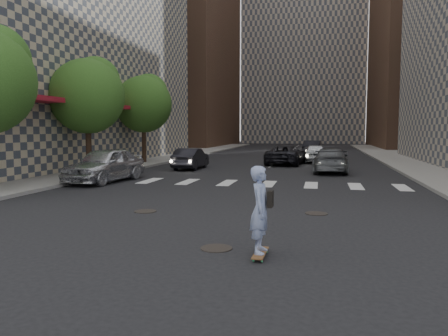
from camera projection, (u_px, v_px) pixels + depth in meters
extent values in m
plane|color=black|center=(195.00, 222.00, 12.22)|extent=(160.00, 160.00, 0.00)
cube|color=gray|center=(91.00, 161.00, 34.78)|extent=(13.00, 80.00, 0.15)
cube|color=black|center=(51.00, 140.00, 24.18)|extent=(0.30, 14.00, 4.00)
cube|color=maroon|center=(63.00, 102.00, 23.82)|extent=(1.60, 14.00, 0.25)
cube|color=brown|center=(170.00, 18.00, 68.23)|extent=(18.00, 24.00, 40.00)
cube|color=brown|center=(447.00, 17.00, 59.83)|extent=(18.00, 24.00, 36.00)
cube|color=#ADA08E|center=(305.00, 20.00, 85.96)|extent=(22.00, 20.00, 48.00)
cylinder|color=#382619|center=(89.00, 148.00, 24.82)|extent=(0.32, 0.32, 2.80)
sphere|color=#264918|center=(87.00, 96.00, 24.57)|extent=(4.20, 4.20, 4.20)
sphere|color=#264918|center=(95.00, 81.00, 25.03)|extent=(2.80, 2.80, 2.80)
cylinder|color=#382619|center=(144.00, 143.00, 32.61)|extent=(0.32, 0.32, 2.80)
sphere|color=#264918|center=(143.00, 104.00, 32.35)|extent=(4.20, 4.20, 4.20)
sphere|color=#264918|center=(149.00, 93.00, 32.81)|extent=(2.80, 2.80, 2.80)
cylinder|color=black|center=(216.00, 248.00, 9.53)|extent=(0.70, 0.70, 0.02)
cylinder|color=black|center=(145.00, 211.00, 13.82)|extent=(0.70, 0.70, 0.02)
cylinder|color=black|center=(316.00, 213.00, 13.46)|extent=(0.70, 0.70, 0.02)
cube|color=brown|center=(260.00, 253.00, 8.89)|extent=(0.25, 0.94, 0.02)
cylinder|color=#32A362|center=(254.00, 260.00, 8.59)|extent=(0.03, 0.06, 0.06)
cylinder|color=#32A362|center=(262.00, 261.00, 8.55)|extent=(0.03, 0.06, 0.06)
cylinder|color=#32A362|center=(259.00, 251.00, 9.24)|extent=(0.03, 0.06, 0.06)
cylinder|color=#32A362|center=(267.00, 251.00, 9.20)|extent=(0.03, 0.06, 0.06)
imported|color=#9BAFE2|center=(261.00, 209.00, 8.81)|extent=(0.44, 0.65, 1.77)
cube|color=black|center=(270.00, 199.00, 8.80)|extent=(0.11, 0.29, 0.33)
imported|color=#BABBC2|center=(105.00, 165.00, 21.55)|extent=(2.57, 5.22, 1.71)
imported|color=black|center=(191.00, 159.00, 28.61)|extent=(1.46, 4.14, 1.36)
imported|color=#505357|center=(330.00, 160.00, 26.31)|extent=(2.11, 5.08, 1.47)
imported|color=black|center=(286.00, 155.00, 32.05)|extent=(2.93, 5.41, 1.44)
imported|color=#B6BABE|center=(316.00, 153.00, 34.07)|extent=(1.75, 4.33, 1.47)
imported|color=black|center=(313.00, 148.00, 42.58)|extent=(1.94, 4.71, 1.52)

